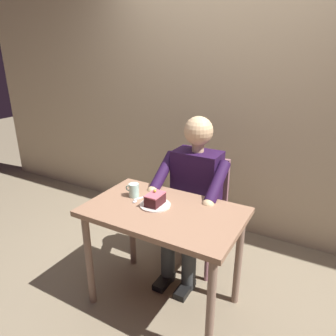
# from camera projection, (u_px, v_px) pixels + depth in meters

# --- Properties ---
(ground_plane) EXTENTS (14.00, 14.00, 0.00)m
(ground_plane) POSITION_uv_depth(u_px,v_px,m) (164.00, 301.00, 2.29)
(ground_plane) COLOR #80725A
(cafe_rear_panel) EXTENTS (6.40, 0.12, 3.00)m
(cafe_rear_panel) POSITION_uv_depth(u_px,v_px,m) (235.00, 76.00, 2.81)
(cafe_rear_panel) COLOR tan
(cafe_rear_panel) RESTS_ON ground
(dining_table) EXTENTS (1.02, 0.63, 0.75)m
(dining_table) POSITION_uv_depth(u_px,v_px,m) (164.00, 224.00, 2.06)
(dining_table) COLOR #936A50
(dining_table) RESTS_ON ground
(chair) EXTENTS (0.42, 0.42, 0.90)m
(chair) POSITION_uv_depth(u_px,v_px,m) (201.00, 206.00, 2.62)
(chair) COLOR #885A64
(chair) RESTS_ON ground
(seated_person) EXTENTS (0.53, 0.58, 1.27)m
(seated_person) POSITION_uv_depth(u_px,v_px,m) (192.00, 195.00, 2.42)
(seated_person) COLOR #271237
(seated_person) RESTS_ON ground
(dessert_plate) EXTENTS (0.21, 0.21, 0.01)m
(dessert_plate) POSITION_uv_depth(u_px,v_px,m) (155.00, 205.00, 2.07)
(dessert_plate) COLOR silver
(dessert_plate) RESTS_ON dining_table
(cake_slice) EXTENTS (0.09, 0.14, 0.10)m
(cake_slice) POSITION_uv_depth(u_px,v_px,m) (155.00, 199.00, 2.06)
(cake_slice) COLOR #3D171A
(cake_slice) RESTS_ON dessert_plate
(coffee_cup) EXTENTS (0.11, 0.07, 0.10)m
(coffee_cup) POSITION_uv_depth(u_px,v_px,m) (134.00, 190.00, 2.19)
(coffee_cup) COLOR silver
(coffee_cup) RESTS_ON dining_table
(dessert_spoon) EXTENTS (0.05, 0.14, 0.01)m
(dessert_spoon) POSITION_uv_depth(u_px,v_px,m) (138.00, 200.00, 2.15)
(dessert_spoon) COLOR silver
(dessert_spoon) RESTS_ON dining_table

